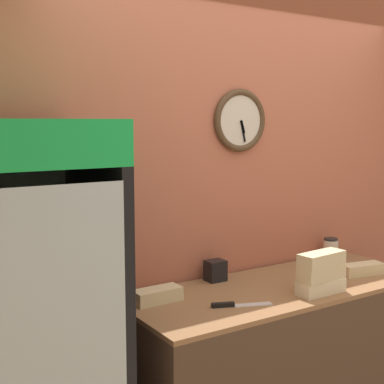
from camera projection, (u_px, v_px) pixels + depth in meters
The scene contains 11 objects.
wall_back at pixel (239, 200), 3.27m from camera, with size 5.20×0.09×2.70m.
prep_counter at pixel (280, 363), 3.06m from camera, with size 1.82×0.69×0.92m.
beverage_cooler at pixel (19, 318), 2.25m from camera, with size 0.72×0.70×1.84m.
sandwich_stack_bottom at pixel (321, 287), 2.85m from camera, with size 0.28×0.11×0.07m.
sandwich_stack_middle at pixel (321, 273), 2.84m from camera, with size 0.29×0.12×0.07m.
sandwich_stack_top at pixel (322, 259), 2.83m from camera, with size 0.29×0.13×0.07m.
sandwich_flat_left at pixel (362, 269), 3.20m from camera, with size 0.28×0.15×0.07m.
sandwich_flat_right at pixel (157, 295), 2.71m from camera, with size 0.25×0.11×0.07m.
chefs_knife at pixel (233, 305), 2.65m from camera, with size 0.30×0.15×0.02m.
condiment_jar at pixel (331, 248), 3.58m from camera, with size 0.10×0.10×0.14m.
napkin_dispenser at pixel (215, 271), 3.07m from camera, with size 0.11×0.09×0.12m.
Camera 1 is at (-1.99, -1.28, 1.83)m, focal length 50.00 mm.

